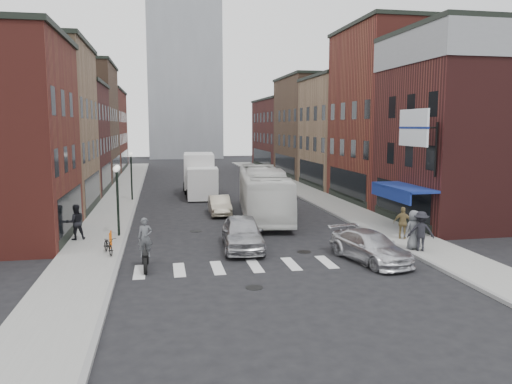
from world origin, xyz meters
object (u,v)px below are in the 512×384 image
Objects in this scene: streetlamp_far at (131,167)px; parked_bicycle at (108,245)px; transit_bus at (263,193)px; box_truck at (200,175)px; ped_right_b at (403,223)px; curb_car at (370,247)px; ped_right_a at (421,231)px; billboard_sign at (415,129)px; ped_left_solo at (76,222)px; motorcycle_rider at (145,245)px; sedan_left_near at (242,233)px; ped_right_c at (414,230)px; streetlamp_near at (117,187)px; sedan_left_far at (220,205)px; bike_rack at (111,239)px.

streetlamp_far is 18.23m from parked_bicycle.
box_truck is at bearing 113.33° from transit_bus.
box_truck is 22.34m from ped_right_b.
ped_right_a is at bearing 3.07° from curb_car.
ped_right_a is at bearing -109.30° from billboard_sign.
curb_car is 4.91m from ped_right_b.
motorcycle_rider is at bearing 103.60° from ped_left_solo.
sedan_left_near is 6.63m from parked_bicycle.
box_truck is at bearing -46.34° from ped_right_a.
ped_right_c is at bearing 143.18° from ped_left_solo.
ped_right_c is (8.92, -22.45, -0.72)m from box_truck.
ped_left_solo is (-2.20, -0.60, -1.80)m from streetlamp_near.
ped_right_b is (9.48, -20.22, -0.83)m from box_truck.
curb_car is at bearing 14.88° from ped_right_c.
ped_right_b reaches higher than sedan_left_far.
ped_left_solo is at bearing 141.70° from curb_car.
sedan_left_far is 2.06× the size of ped_right_a.
motorcycle_rider is 5.54m from sedan_left_near.
ped_left_solo is (-8.68, -7.00, 0.45)m from sedan_left_far.
streetlamp_far is at bearing -62.16° from ped_right_c.
ped_right_c is (2.87, 1.25, 0.44)m from curb_car.
sedan_left_near is at bearing -178.00° from billboard_sign.
box_truck is 18.87m from ped_left_solo.
motorcycle_rider is 7.14m from ped_left_solo.
streetlamp_near is 2.08× the size of ped_right_a.
ped_right_a is (14.98, -20.39, -1.77)m from streetlamp_far.
streetlamp_far reaches higher than box_truck.
billboard_sign is at bearing -15.96° from parked_bicycle.
curb_car is at bearing -60.71° from streetlamp_far.
sedan_left_near is 2.85× the size of ped_right_b.
streetlamp_near is 2.08× the size of ped_right_c.
sedan_left_near reaches higher than curb_car.
sedan_left_far is (0.60, -10.03, -1.19)m from box_truck.
motorcycle_rider reaches higher than ped_left_solo.
motorcycle_rider reaches higher than curb_car.
streetlamp_near is (-15.99, 3.50, -3.22)m from billboard_sign.
ped_right_b is at bearing -155.70° from billboard_sign.
ped_right_a is (9.09, -22.82, -0.72)m from box_truck.
bike_rack is 4.36m from motorcycle_rider.
transit_bus is at bearing 89.14° from curb_car.
sedan_left_near is 2.54× the size of ped_right_c.
ped_left_solo is (-14.13, 6.66, 0.42)m from curb_car.
sedan_left_near is at bearing -30.72° from streetlamp_near.
sedan_left_far is at bearing 39.58° from parked_bicycle.
ped_right_b is 2.31m from ped_right_c.
billboard_sign reaches higher than motorcycle_rider.
billboard_sign reaches higher than ped_right_c.
ped_right_c is at bearing -54.68° from sedan_left_far.
streetlamp_near reaches higher than sedan_left_near.
sedan_left_far is 14.96m from ped_right_c.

